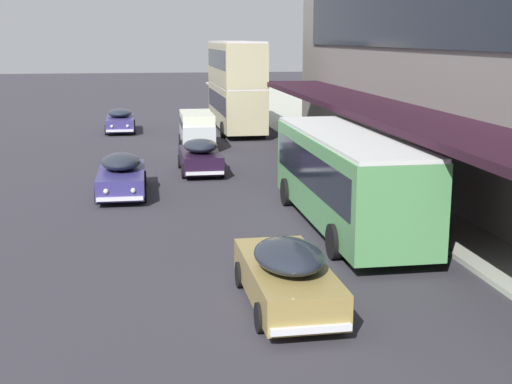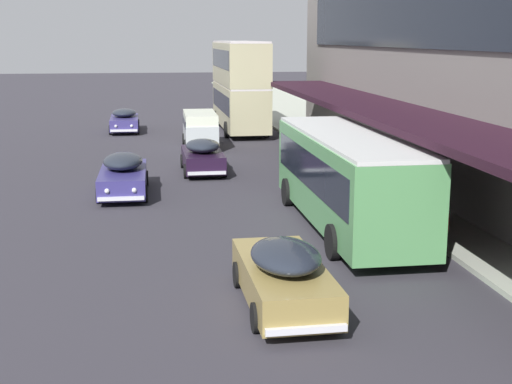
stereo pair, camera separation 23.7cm
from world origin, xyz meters
name	(u,v)px [view 2 (the right image)]	position (x,y,z in m)	size (l,w,h in m)	color
transit_bus_kerbside_front	(347,174)	(3.93, 15.40, 1.77)	(2.77, 10.17, 3.07)	#529255
transit_bus_kerbside_rear	(240,83)	(3.61, 40.24, 3.13)	(2.82, 10.40, 5.79)	tan
sedan_second_near	(124,120)	(-3.89, 40.83, 0.74)	(1.93, 4.62, 1.48)	navy
sedan_oncoming_front	(203,156)	(0.10, 25.73, 0.77)	(1.89, 4.41, 1.56)	black
sedan_far_back	(123,174)	(-3.32, 21.69, 0.78)	(1.91, 5.02, 1.59)	navy
sedan_lead_mid	(284,274)	(0.71, 8.97, 0.77)	(1.95, 4.74, 1.56)	olive
vw_van	(200,128)	(0.52, 33.40, 1.10)	(1.94, 4.57, 1.96)	#B7C0C1
fire_hydrant	(446,220)	(6.79, 14.11, 0.49)	(0.20, 0.40, 0.70)	red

